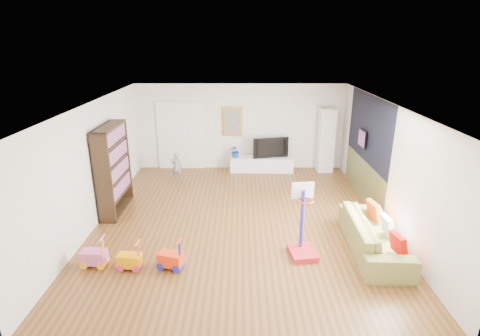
{
  "coord_description": "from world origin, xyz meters",
  "views": [
    {
      "loc": [
        0.02,
        -7.81,
        4.01
      ],
      "look_at": [
        0.0,
        0.4,
        1.15
      ],
      "focal_mm": 28.0,
      "sensor_mm": 36.0,
      "label": 1
    }
  ],
  "objects_px": {
    "media_console": "(262,164)",
    "sofa": "(374,235)",
    "bookshelf": "(113,169)",
    "basketball_hoop": "(305,222)"
  },
  "relations": [
    {
      "from": "media_console",
      "to": "sofa",
      "type": "bearing_deg",
      "value": -65.62
    },
    {
      "from": "bookshelf",
      "to": "sofa",
      "type": "distance_m",
      "value": 5.99
    },
    {
      "from": "sofa",
      "to": "basketball_hoop",
      "type": "distance_m",
      "value": 1.48
    },
    {
      "from": "sofa",
      "to": "basketball_hoop",
      "type": "relative_size",
      "value": 1.6
    },
    {
      "from": "bookshelf",
      "to": "basketball_hoop",
      "type": "distance_m",
      "value": 4.71
    },
    {
      "from": "bookshelf",
      "to": "basketball_hoop",
      "type": "relative_size",
      "value": 1.46
    },
    {
      "from": "media_console",
      "to": "bookshelf",
      "type": "distance_m",
      "value": 4.75
    },
    {
      "from": "bookshelf",
      "to": "sofa",
      "type": "height_order",
      "value": "bookshelf"
    },
    {
      "from": "media_console",
      "to": "bookshelf",
      "type": "xyz_separation_m",
      "value": [
        -3.69,
        -2.88,
        0.83
      ]
    },
    {
      "from": "sofa",
      "to": "media_console",
      "type": "bearing_deg",
      "value": 25.05
    }
  ]
}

